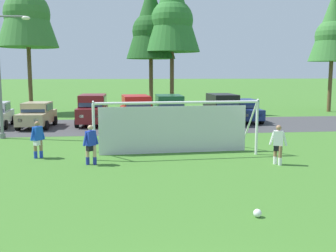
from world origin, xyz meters
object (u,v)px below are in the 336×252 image
soccer_ball (258,213)px  player_defender_far (38,140)px  player_midfield_center (91,145)px  parked_car_slot_center_right (136,111)px  street_lamp (3,75)px  parked_car_slot_far_right (223,108)px  parked_car_slot_center_left (37,115)px  parked_car_slot_right (169,110)px  parked_car_slot_end (244,110)px  soccer_goal (175,126)px  player_striker_near (278,145)px  parked_car_slot_center (93,109)px

soccer_ball → player_defender_far: size_ratio=0.13×
player_midfield_center → parked_car_slot_center_right: (2.29, 11.12, 0.29)m
player_midfield_center → street_lamp: street_lamp is taller
soccer_ball → parked_car_slot_far_right: 19.06m
player_midfield_center → parked_car_slot_center_left: size_ratio=0.38×
soccer_ball → parked_car_slot_right: (-0.15, 17.79, 1.00)m
soccer_ball → parked_car_slot_end: size_ratio=0.05×
soccer_goal → parked_car_slot_far_right: 11.46m
player_striker_near → parked_car_slot_end: (2.92, 13.70, 0.05)m
parked_car_slot_center_left → parked_car_slot_center_right: bearing=-3.2°
parked_car_slot_center_left → soccer_ball: bearing=-63.0°
soccer_ball → parked_car_slot_center: 19.92m
parked_car_slot_center_right → parked_car_slot_right: same height
parked_car_slot_center_left → parked_car_slot_end: bearing=4.9°
parked_car_slot_center → parked_car_slot_far_right: size_ratio=1.00×
parked_car_slot_center_right → street_lamp: (-7.62, -3.96, 2.48)m
player_midfield_center → parked_car_slot_far_right: size_ratio=0.35×
soccer_goal → parked_car_slot_center: soccer_goal is taller
parked_car_slot_center_right → player_midfield_center: bearing=-101.6°
parked_car_slot_far_right → street_lamp: bearing=-160.6°
soccer_goal → player_defender_far: size_ratio=4.57×
parked_car_slot_right → parked_car_slot_end: parked_car_slot_right is taller
street_lamp → parked_car_slot_center: bearing=49.9°
soccer_goal → parked_car_slot_center_left: 12.71m
player_striker_near → player_defender_far: bearing=166.2°
soccer_ball → street_lamp: bearing=126.3°
soccer_ball → parked_car_slot_far_right: (3.90, 18.63, 1.00)m
parked_car_slot_center_left → parked_car_slot_center: bearing=16.2°
player_striker_near → parked_car_slot_center_left: parked_car_slot_center_left is taller
player_defender_far → parked_car_slot_right: bearing=54.2°
soccer_goal → player_defender_far: bearing=-178.0°
player_midfield_center → parked_car_slot_right: bearing=67.8°
player_defender_far → parked_car_slot_far_right: parked_car_slot_far_right is taller
soccer_ball → player_midfield_center: player_midfield_center is taller
parked_car_slot_right → player_defender_far: bearing=-125.8°
parked_car_slot_center → street_lamp: (-4.56, -5.41, 2.48)m
parked_car_slot_end → street_lamp: size_ratio=0.61×
parked_car_slot_center_left → parked_car_slot_center: 3.83m
parked_car_slot_center_left → parked_car_slot_end: same height
parked_car_slot_center_right → parked_car_slot_far_right: size_ratio=1.02×
player_defender_far → parked_car_slot_center_left: (-2.04, 9.96, 0.05)m
soccer_goal → parked_car_slot_end: (6.81, 11.03, -0.42)m
player_midfield_center → player_defender_far: bearing=147.3°
player_striker_near → parked_car_slot_center_left: (-12.03, 12.42, 0.05)m
player_midfield_center → parked_car_slot_right: (4.60, 11.25, 0.29)m
parked_car_slot_right → parked_car_slot_end: 6.10m
soccer_goal → player_defender_far: 6.12m
player_midfield_center → parked_car_slot_center_left: (-4.44, 11.50, 0.05)m
parked_car_slot_center_right → parked_car_slot_right: size_ratio=1.02×
street_lamp → parked_car_slot_end: bearing=19.5°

